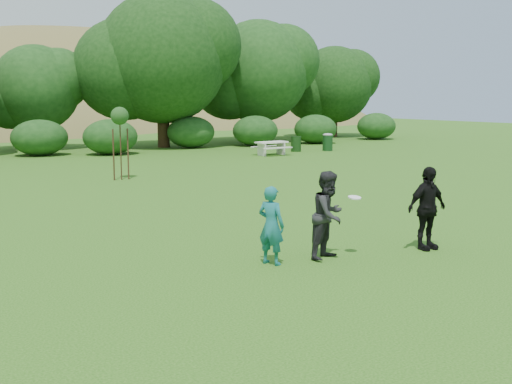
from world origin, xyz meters
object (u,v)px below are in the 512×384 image
Objects in this scene: player_grey at (329,215)px; trash_can_lidded at (328,142)px; player_teal at (271,225)px; player_black at (427,208)px; trash_can_near at (296,144)px; sapling at (120,118)px; picnic_table at (271,146)px.

trash_can_lidded is at bearing 29.67° from player_grey.
player_teal is at bearing 147.69° from player_grey.
trash_can_near is (12.60, 20.72, -0.45)m from player_black.
player_black is at bearing -125.97° from player_teal.
trash_can_near is at bearing 160.33° from trash_can_lidded.
trash_can_near is at bearing 24.61° from sapling.
sapling reaches higher than picnic_table.
player_black is (3.48, -0.88, 0.12)m from player_teal.
picnic_table is (12.27, 19.02, -0.38)m from player_grey.
player_grey is 0.63× the size of sapling.
trash_can_near is 14.99m from sapling.
player_grey is at bearing -130.66° from trash_can_lidded.
player_grey is 1.00× the size of player_black.
player_black is 0.63× the size of sapling.
picnic_table is at bearing 65.24° from player_black.
sapling reaches higher than player_grey.
trash_can_near is 1.99m from trash_can_lidded.
player_grey is (1.24, -0.28, 0.12)m from player_teal.
trash_can_lidded is (14.47, 20.05, -0.36)m from player_black.
trash_can_near reaches higher than picnic_table.
player_grey is 22.63m from picnic_table.
player_teal is 1.48× the size of trash_can_lidded.
trash_can_lidded is at bearing -19.67° from trash_can_near.
trash_can_near is 0.50× the size of picnic_table.
trash_can_lidded is (1.87, -0.67, 0.09)m from trash_can_near.
player_teal is 1.28m from player_grey.
player_grey reaches higher than trash_can_lidded.
player_grey is 25.01m from trash_can_near.
sapling is at bearing -155.04° from picnic_table.
player_black reaches higher than player_grey.
player_teal reaches higher than picnic_table.
player_grey is 1.99× the size of trash_can_near.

